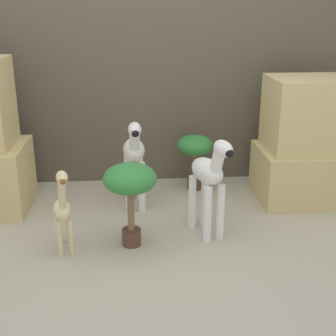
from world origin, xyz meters
name	(u,v)px	position (x,y,z in m)	size (l,w,h in m)	color
ground_plane	(152,267)	(0.00, 0.00, 0.00)	(14.00, 14.00, 0.00)	#B2A88E
wall_back	(142,58)	(0.00, 1.58, 1.10)	(6.40, 0.08, 2.20)	brown
rock_pillar_right	(313,144)	(1.36, 1.00, 0.47)	(0.87, 0.62, 1.01)	#D1B775
zebra_right	(209,178)	(0.41, 0.40, 0.43)	(0.27, 0.47, 0.74)	white
zebra_left	(134,156)	(-0.09, 0.92, 0.43)	(0.18, 0.47, 0.74)	white
giraffe_figurine	(63,208)	(-0.55, 0.23, 0.32)	(0.18, 0.38, 0.62)	beige
potted_palm_front	(130,184)	(-0.12, 0.30, 0.44)	(0.35, 0.35, 0.58)	#513323
potted_palm_back	(195,149)	(0.44, 1.27, 0.37)	(0.31, 0.31, 0.49)	#513323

